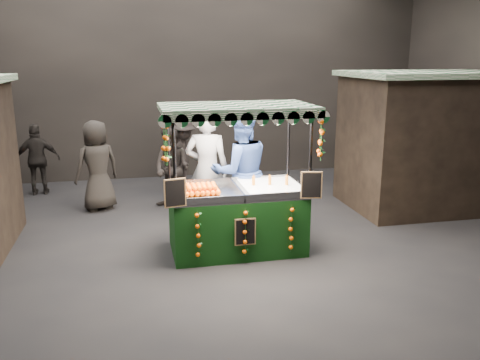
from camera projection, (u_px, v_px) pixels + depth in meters
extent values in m
plane|color=black|center=(212.00, 252.00, 7.57)|extent=(12.00, 12.00, 0.00)
cube|color=black|center=(176.00, 72.00, 11.69)|extent=(12.00, 0.10, 5.00)
cube|color=black|center=(385.00, 150.00, 2.23)|extent=(12.00, 0.10, 5.00)
cube|color=black|center=(424.00, 143.00, 9.60)|extent=(2.80, 2.00, 2.50)
cube|color=#104A20|center=(431.00, 74.00, 9.29)|extent=(3.00, 2.20, 0.10)
cube|color=black|center=(237.00, 222.00, 7.56)|extent=(1.96, 1.07, 0.89)
cube|color=#AAABB0|center=(237.00, 192.00, 7.44)|extent=(1.96, 1.07, 0.04)
cylinder|color=black|center=(175.00, 195.00, 6.72)|extent=(0.04, 0.04, 2.14)
cylinder|color=black|center=(309.00, 187.00, 7.12)|extent=(0.04, 0.04, 2.14)
cylinder|color=black|center=(169.00, 177.00, 7.69)|extent=(0.04, 0.04, 2.14)
cylinder|color=black|center=(288.00, 171.00, 8.08)|extent=(0.04, 0.04, 2.14)
cube|color=#104A20|center=(237.00, 107.00, 7.13)|extent=(2.18, 1.29, 0.07)
cube|color=white|center=(271.00, 187.00, 7.54)|extent=(0.87, 0.96, 0.07)
cube|color=black|center=(175.00, 193.00, 6.66)|extent=(0.30, 0.08, 0.39)
cube|color=black|center=(311.00, 185.00, 7.06)|extent=(0.30, 0.08, 0.39)
cube|color=black|center=(245.00, 232.00, 7.01)|extent=(0.30, 0.02, 0.39)
imported|color=gray|center=(207.00, 170.00, 8.39)|extent=(0.86, 0.70, 2.04)
imported|color=navy|center=(241.00, 172.00, 8.20)|extent=(1.06, 0.85, 2.06)
imported|color=#2C2523|center=(3.00, 162.00, 9.85)|extent=(0.73, 0.63, 1.68)
imported|color=black|center=(172.00, 169.00, 9.54)|extent=(0.96, 0.94, 1.57)
imported|color=black|center=(38.00, 159.00, 10.53)|extent=(0.91, 0.43, 1.51)
imported|color=#282220|center=(184.00, 155.00, 10.91)|extent=(1.13, 1.10, 1.55)
imported|color=#292421|center=(97.00, 166.00, 9.45)|extent=(1.00, 0.86, 1.72)
imported|color=#2E2825|center=(392.00, 145.00, 11.00)|extent=(0.93, 1.87, 1.94)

